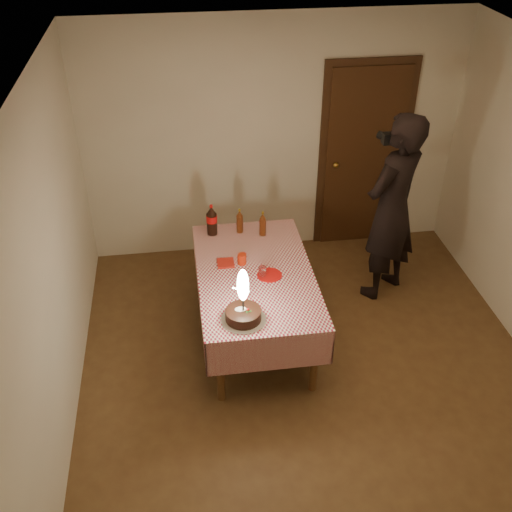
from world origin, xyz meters
The scene contains 12 objects.
ground centered at (0.00, 0.00, 0.00)m, with size 4.00×4.50×0.01m, color brown.
room_shell centered at (0.03, 0.08, 1.65)m, with size 4.04×4.54×2.62m.
dining_table centered at (-0.41, 0.68, 0.64)m, with size 1.02×1.72×0.74m.
birthday_cake centered at (-0.59, 0.06, 0.86)m, with size 0.36×0.36×0.49m.
red_plate centered at (-0.30, 0.62, 0.75)m, with size 0.22×0.22×0.01m, color red.
red_cup centered at (-0.51, 0.83, 0.79)m, with size 0.08×0.08×0.10m, color red.
clear_cup centered at (-0.36, 0.63, 0.79)m, with size 0.07×0.07×0.09m, color white.
napkin_stack centered at (-0.66, 0.85, 0.75)m, with size 0.15×0.15×0.02m, color #A81C13.
cola_bottle centered at (-0.74, 1.38, 0.89)m, with size 0.10×0.10×0.32m.
amber_bottle_left centered at (-0.47, 1.37, 0.86)m, with size 0.06×0.06×0.25m.
amber_bottle_right centered at (-0.26, 1.29, 0.86)m, with size 0.06×0.06×0.25m.
photographer centered at (0.99, 1.22, 0.97)m, with size 0.84×0.79×1.94m.
Camera 1 is at (-1.00, -3.56, 3.84)m, focal length 42.00 mm.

